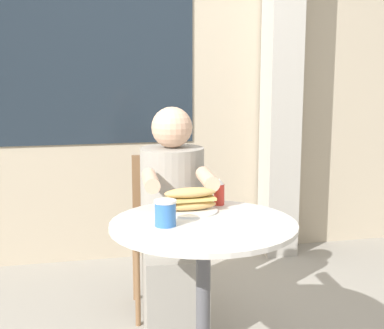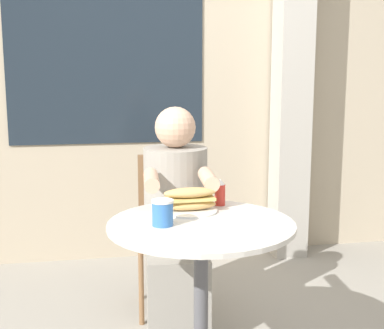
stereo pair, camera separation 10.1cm
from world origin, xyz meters
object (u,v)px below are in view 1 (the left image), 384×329
Objects in this scene: seated_diner at (173,237)px; cafe_table at (203,269)px; diner_chair at (164,217)px; drink_cup at (165,213)px; sandwich_on_plate at (190,201)px; condiment_bottle at (219,192)px.

cafe_table is at bearing 96.33° from seated_diner.
drink_cup is (-0.15, -0.92, 0.28)m from diner_chair.
seated_diner reaches higher than drink_cup.
diner_chair is at bearing 90.55° from cafe_table.
diner_chair is at bearing -87.17° from seated_diner.
seated_diner is 0.48m from sandwich_on_plate.
condiment_bottle is at bearing 61.87° from cafe_table.
cafe_table is 3.22× the size of sandwich_on_plate.
drink_cup is (-0.14, -0.57, 0.29)m from seated_diner.
diner_chair is 0.35m from seated_diner.
cafe_table is 0.87× the size of diner_chair.
diner_chair reaches higher than drink_cup.
seated_diner is 4.98× the size of sandwich_on_plate.
diner_chair reaches higher than sandwich_on_plate.
sandwich_on_plate is 0.23m from drink_cup.
sandwich_on_plate is (-0.01, -0.73, 0.27)m from diner_chair.
cafe_table is at bearing -84.93° from sandwich_on_plate.
cafe_table is 7.31× the size of drink_cup.
cafe_table is 0.90m from diner_chair.
drink_cup is (-0.14, -0.19, 0.01)m from sandwich_on_plate.
diner_chair and condiment_bottle have the same top height.
condiment_bottle reaches higher than drink_cup.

